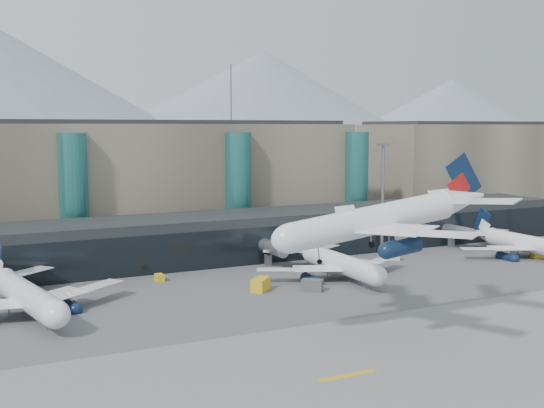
% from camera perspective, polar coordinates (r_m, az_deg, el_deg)
% --- Properties ---
extents(ground, '(900.00, 900.00, 0.00)m').
position_cam_1_polar(ground, '(106.28, 11.08, -9.66)').
color(ground, '#515154').
rests_on(ground, ground).
extents(runway_strip, '(400.00, 40.00, 0.04)m').
position_cam_1_polar(runway_strip, '(95.39, 16.68, -11.70)').
color(runway_strip, slate).
rests_on(runway_strip, ground).
extents(runway_markings, '(128.00, 1.00, 0.02)m').
position_cam_1_polar(runway_markings, '(95.38, 16.68, -11.68)').
color(runway_markings, gold).
rests_on(runway_markings, ground).
extents(concourse, '(170.00, 27.00, 10.00)m').
position_cam_1_polar(concourse, '(153.86, -2.10, -2.63)').
color(concourse, black).
rests_on(concourse, ground).
extents(terminal_main, '(130.00, 30.00, 31.00)m').
position_cam_1_polar(terminal_main, '(175.33, -13.99, 1.75)').
color(terminal_main, gray).
rests_on(terminal_main, ground).
extents(terminal_east, '(70.00, 30.00, 31.00)m').
position_cam_1_polar(terminal_east, '(232.77, 16.25, 2.81)').
color(terminal_east, gray).
rests_on(terminal_east, ground).
extents(teal_towers, '(116.40, 19.40, 46.00)m').
position_cam_1_polar(teal_towers, '(162.59, -9.30, 0.99)').
color(teal_towers, '#266C69').
rests_on(teal_towers, ground).
extents(mountain_ridge, '(910.00, 400.00, 110.00)m').
position_cam_1_polar(mountain_ridge, '(467.63, -16.96, 8.22)').
color(mountain_ridge, gray).
rests_on(mountain_ridge, ground).
extents(lightmast_mid, '(3.00, 1.20, 25.60)m').
position_cam_1_polar(lightmast_mid, '(159.27, 9.25, 1.03)').
color(lightmast_mid, slate).
rests_on(lightmast_mid, ground).
extents(hero_jet, '(34.98, 35.65, 11.50)m').
position_cam_1_polar(hero_jet, '(96.52, 10.06, -0.45)').
color(hero_jet, white).
rests_on(hero_jet, ground).
extents(jet_parked_left, '(36.08, 36.53, 11.80)m').
position_cam_1_polar(jet_parked_left, '(115.85, -20.36, -6.33)').
color(jet_parked_left, white).
rests_on(jet_parked_left, ground).
extents(jet_parked_mid, '(34.21, 33.04, 11.01)m').
position_cam_1_polar(jet_parked_mid, '(135.05, 5.01, -4.28)').
color(jet_parked_mid, white).
rests_on(jet_parked_mid, ground).
extents(jet_parked_right, '(33.97, 32.86, 10.94)m').
position_cam_1_polar(jet_parked_right, '(166.24, 19.87, -2.62)').
color(jet_parked_right, white).
rests_on(jet_parked_right, ground).
extents(veh_a, '(3.18, 2.46, 1.58)m').
position_cam_1_polar(veh_a, '(118.39, -19.11, -7.83)').
color(veh_a, silver).
rests_on(veh_a, ground).
extents(veh_b, '(1.45, 2.34, 1.34)m').
position_cam_1_polar(veh_b, '(132.55, -9.40, -6.09)').
color(veh_b, gold).
rests_on(veh_b, ground).
extents(veh_c, '(4.10, 3.98, 2.08)m').
position_cam_1_polar(veh_c, '(123.34, 3.38, -6.79)').
color(veh_c, '#505055').
rests_on(veh_c, ground).
extents(veh_d, '(2.26, 2.95, 1.50)m').
position_cam_1_polar(veh_d, '(162.89, 11.19, -3.75)').
color(veh_d, silver).
rests_on(veh_d, ground).
extents(veh_e, '(2.95, 2.04, 1.53)m').
position_cam_1_polar(veh_e, '(164.66, 21.34, -3.96)').
color(veh_e, gold).
rests_on(veh_e, ground).
extents(veh_f, '(1.81, 3.19, 1.74)m').
position_cam_1_polar(veh_f, '(121.87, -21.48, -7.48)').
color(veh_f, '#505055').
rests_on(veh_f, ground).
extents(veh_g, '(3.04, 2.78, 1.54)m').
position_cam_1_polar(veh_g, '(153.45, 10.16, -4.35)').
color(veh_g, silver).
rests_on(veh_g, ground).
extents(veh_h, '(4.63, 4.54, 2.35)m').
position_cam_1_polar(veh_h, '(122.97, -0.96, -6.76)').
color(veh_h, gold).
rests_on(veh_h, ground).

